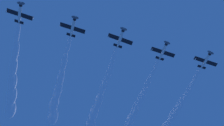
{
  "coord_description": "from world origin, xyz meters",
  "views": [
    {
      "loc": [
        -6.47,
        -36.63,
        1.9
      ],
      "look_at": [
        -0.43,
        4.31,
        75.92
      ],
      "focal_mm": 40.36,
      "sensor_mm": 36.0,
      "label": 1
    }
  ],
  "objects_px": {
    "airplane_outer_left": "(73,27)",
    "airplane_left_wingman": "(163,51)",
    "airplane_outer_right": "(20,13)",
    "airplane_lead": "(206,60)",
    "airplane_right_wingman": "(121,38)"
  },
  "relations": [
    {
      "from": "airplane_outer_left",
      "to": "airplane_left_wingman",
      "type": "bearing_deg",
      "value": 8.28
    },
    {
      "from": "airplane_lead",
      "to": "airplane_left_wingman",
      "type": "xyz_separation_m",
      "value": [
        -15.32,
        -1.59,
        -0.64
      ]
    },
    {
      "from": "airplane_left_wingman",
      "to": "airplane_right_wingman",
      "type": "height_order",
      "value": "airplane_left_wingman"
    },
    {
      "from": "airplane_lead",
      "to": "airplane_outer_left",
      "type": "xyz_separation_m",
      "value": [
        -45.18,
        -5.93,
        -1.27
      ]
    },
    {
      "from": "airplane_outer_left",
      "to": "airplane_outer_right",
      "type": "bearing_deg",
      "value": -172.17
    },
    {
      "from": "airplane_right_wingman",
      "to": "airplane_left_wingman",
      "type": "bearing_deg",
      "value": 11.61
    },
    {
      "from": "airplane_lead",
      "to": "airplane_outer_right",
      "type": "height_order",
      "value": "airplane_lead"
    },
    {
      "from": "airplane_lead",
      "to": "airplane_left_wingman",
      "type": "height_order",
      "value": "airplane_lead"
    },
    {
      "from": "airplane_lead",
      "to": "airplane_outer_left",
      "type": "bearing_deg",
      "value": -172.52
    },
    {
      "from": "airplane_lead",
      "to": "airplane_outer_left",
      "type": "distance_m",
      "value": 45.59
    },
    {
      "from": "airplane_lead",
      "to": "airplane_right_wingman",
      "type": "bearing_deg",
      "value": -171.28
    },
    {
      "from": "airplane_left_wingman",
      "to": "airplane_right_wingman",
      "type": "distance_m",
      "value": 15.06
    },
    {
      "from": "airplane_outer_left",
      "to": "airplane_outer_right",
      "type": "xyz_separation_m",
      "value": [
        -15.94,
        -2.19,
        -0.4
      ]
    },
    {
      "from": "airplane_left_wingman",
      "to": "airplane_outer_right",
      "type": "height_order",
      "value": "airplane_left_wingman"
    },
    {
      "from": "airplane_right_wingman",
      "to": "airplane_outer_right",
      "type": "bearing_deg",
      "value": -173.55
    }
  ]
}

